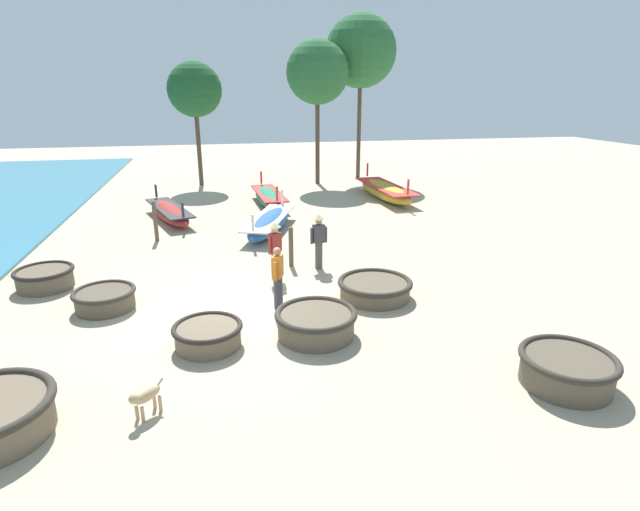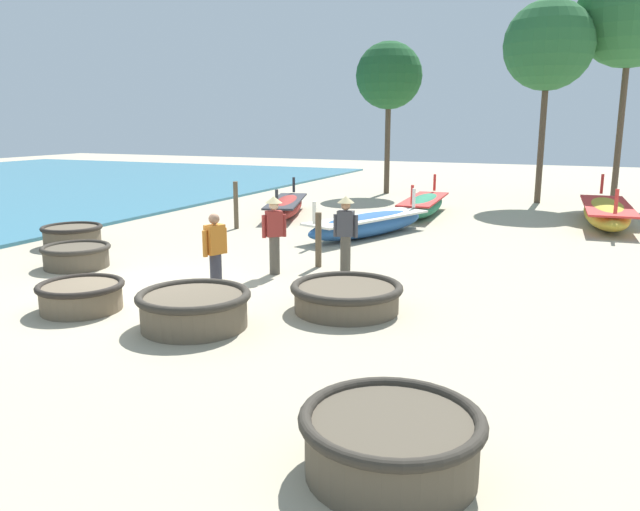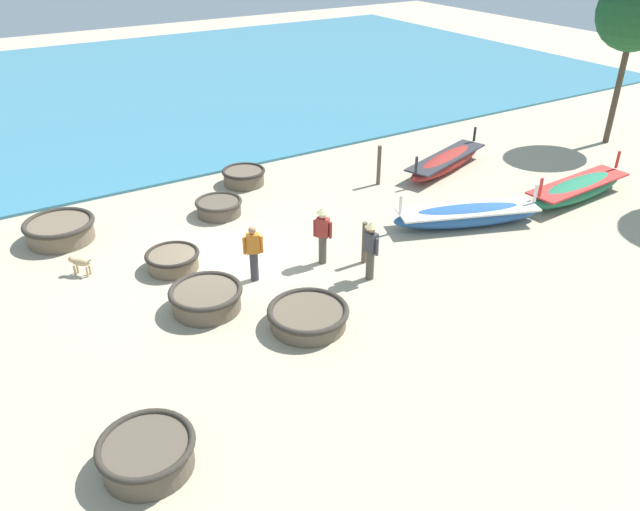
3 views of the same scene
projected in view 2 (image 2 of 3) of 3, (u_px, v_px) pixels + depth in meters
The scene contains 19 objects.
ground_plane at pixel (154, 295), 11.73m from camera, with size 80.00×80.00×0.00m, color tan.
coracle_upturned at pixel (194, 308), 9.84m from camera, with size 1.81×1.81×0.58m.
coracle_nearest at pixel (72, 235), 16.20m from camera, with size 1.54×1.54×0.55m.
coracle_front_left at pixel (76, 255), 13.90m from camera, with size 1.50×1.50×0.50m.
coracle_front_right at pixel (391, 440), 5.74m from camera, with size 1.73×1.73×0.61m.
coracle_weathered at pixel (81, 295), 10.74m from camera, with size 1.47×1.47×0.49m.
coracle_beside_post at pixel (347, 296), 10.70m from camera, with size 1.94×1.94×0.49m.
long_boat_red_hull at pixel (368, 224), 17.64m from camera, with size 2.64×4.80×1.19m.
long_boat_blue_hull at pixel (286, 206), 21.43m from camera, with size 2.36×4.71×1.14m.
long_boat_ochre_hull at pixel (424, 205), 21.55m from camera, with size 1.34×4.66×1.25m.
long_boat_green_hull at pixel (606, 212), 19.51m from camera, with size 1.63×5.68×1.39m.
fisherman_standing_left at pixel (274, 230), 13.13m from camera, with size 0.42×0.39×1.67m.
fisherman_by_coracle at pixel (346, 230), 13.16m from camera, with size 0.53×0.36×1.67m.
fisherman_standing_right at pixel (215, 253), 11.43m from camera, with size 0.33×0.50×1.57m.
mooring_post_inland at pixel (236, 205), 18.79m from camera, with size 0.14×0.14×1.43m, color brown.
mooring_post_shoreline at pixel (318, 240), 13.86m from camera, with size 0.14×0.14×1.23m, color brown.
tree_rightmost at pixel (389, 76), 27.05m from camera, with size 2.89×2.89×6.58m.
tree_left_mid at pixel (632, 14), 23.52m from camera, with size 4.04×4.04×9.21m.
tree_leftmost at pixel (549, 46), 23.62m from camera, with size 3.38×3.38×7.70m.
Camera 2 is at (7.33, -9.17, 3.21)m, focal length 35.00 mm.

